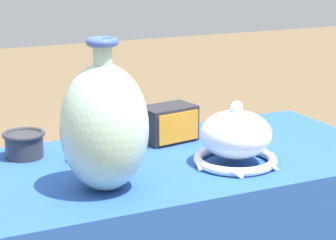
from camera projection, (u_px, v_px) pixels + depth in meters
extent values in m
cylinder|color=#38383D|center=(279.00, 238.00, 2.17)|extent=(0.04, 0.04, 0.76)
cube|color=#38383D|center=(151.00, 170.00, 1.64)|extent=(1.22, 0.53, 0.03)
cube|color=#234C9E|center=(150.00, 163.00, 1.64)|extent=(1.24, 0.55, 0.01)
ellipsoid|color=#A8CCB7|center=(104.00, 128.00, 1.42)|extent=(0.19, 0.19, 0.28)
cylinder|color=#A8CCB7|center=(103.00, 54.00, 1.38)|extent=(0.04, 0.04, 0.05)
torus|color=#3851A8|center=(102.00, 42.00, 1.37)|extent=(0.07, 0.07, 0.02)
torus|color=white|center=(235.00, 160.00, 1.62)|extent=(0.21, 0.21, 0.02)
ellipsoid|color=white|center=(236.00, 134.00, 1.60)|extent=(0.18, 0.18, 0.12)
sphere|color=white|center=(237.00, 107.00, 1.58)|extent=(0.03, 0.03, 0.03)
cone|color=white|center=(270.00, 154.00, 1.66)|extent=(0.01, 0.04, 0.03)
cone|color=white|center=(234.00, 147.00, 1.72)|extent=(0.04, 0.03, 0.03)
cone|color=white|center=(200.00, 152.00, 1.67)|extent=(0.04, 0.03, 0.03)
cone|color=white|center=(198.00, 166.00, 1.58)|extent=(0.01, 0.04, 0.03)
cone|color=white|center=(236.00, 174.00, 1.52)|extent=(0.04, 0.03, 0.03)
cone|color=white|center=(273.00, 167.00, 1.56)|extent=(0.04, 0.03, 0.03)
cube|color=#232328|center=(168.00, 123.00, 1.80)|extent=(0.16, 0.11, 0.10)
cube|color=orange|center=(179.00, 127.00, 1.76)|extent=(0.13, 0.03, 0.08)
ellipsoid|color=slate|center=(96.00, 141.00, 1.63)|extent=(0.12, 0.12, 0.10)
cylinder|color=slate|center=(95.00, 120.00, 1.62)|extent=(0.04, 0.04, 0.02)
cylinder|color=#2D2D33|center=(24.00, 146.00, 1.66)|extent=(0.10, 0.10, 0.06)
torus|color=#2D2D33|center=(24.00, 134.00, 1.65)|extent=(0.11, 0.11, 0.01)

